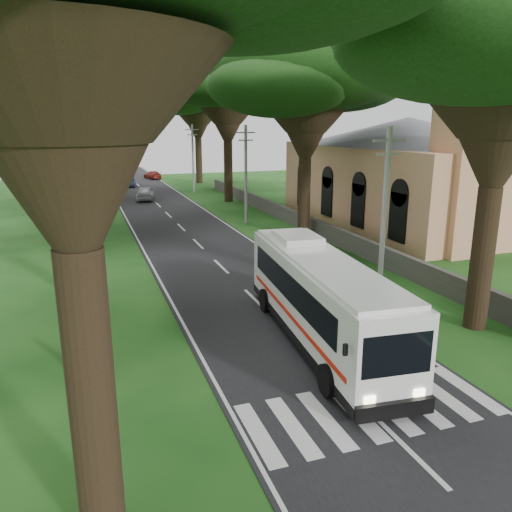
% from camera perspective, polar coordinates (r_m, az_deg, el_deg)
% --- Properties ---
extents(ground, '(140.00, 140.00, 0.00)m').
position_cam_1_polar(ground, '(17.06, 9.05, -13.72)').
color(ground, '#154313').
rests_on(ground, ground).
extents(road, '(8.00, 120.00, 0.04)m').
position_cam_1_polar(road, '(39.62, -8.27, 2.96)').
color(road, black).
rests_on(road, ground).
extents(crosswalk, '(8.00, 3.00, 0.01)m').
position_cam_1_polar(crosswalk, '(15.58, 12.67, -16.91)').
color(crosswalk, silver).
rests_on(crosswalk, ground).
extents(property_wall, '(0.35, 50.00, 1.20)m').
position_cam_1_polar(property_wall, '(41.21, 4.37, 4.38)').
color(property_wall, '#383533').
rests_on(property_wall, ground).
extents(church, '(14.00, 24.00, 11.60)m').
position_cam_1_polar(church, '(42.95, 16.92, 10.02)').
color(church, '#E79A70').
rests_on(church, ground).
extents(pole_near, '(1.60, 0.24, 8.00)m').
position_cam_1_polar(pole_near, '(23.34, 14.45, 4.73)').
color(pole_near, gray).
rests_on(pole_near, ground).
extents(pole_mid, '(1.60, 0.24, 8.00)m').
position_cam_1_polar(pole_mid, '(41.32, -1.17, 9.46)').
color(pole_mid, gray).
rests_on(pole_mid, ground).
extents(pole_far, '(1.60, 0.24, 8.00)m').
position_cam_1_polar(pole_far, '(60.58, -7.22, 11.10)').
color(pole_far, gray).
rests_on(pole_far, ground).
extents(tree_l_mida, '(12.93, 12.93, 15.60)m').
position_cam_1_polar(tree_l_mida, '(25.48, -22.55, 24.09)').
color(tree_l_mida, black).
rests_on(tree_l_mida, ground).
extents(tree_l_midb, '(13.88, 13.88, 15.20)m').
position_cam_1_polar(tree_l_midb, '(43.25, -20.69, 19.31)').
color(tree_l_midb, black).
rests_on(tree_l_midb, ground).
extents(tree_l_far, '(14.79, 14.79, 15.25)m').
position_cam_1_polar(tree_l_far, '(61.20, -21.45, 17.59)').
color(tree_l_far, black).
rests_on(tree_l_far, ground).
extents(tree_r_near, '(13.28, 13.28, 14.58)m').
position_cam_1_polar(tree_r_near, '(21.45, 27.12, 22.72)').
color(tree_r_near, black).
rests_on(tree_r_near, ground).
extents(tree_r_mida, '(13.50, 13.50, 14.44)m').
position_cam_1_polar(tree_r_mida, '(36.61, 5.87, 20.04)').
color(tree_r_mida, black).
rests_on(tree_r_mida, ground).
extents(tree_r_midb, '(13.64, 13.64, 15.73)m').
position_cam_1_polar(tree_r_midb, '(53.38, -3.34, 19.79)').
color(tree_r_midb, black).
rests_on(tree_r_midb, ground).
extents(tree_r_far, '(14.95, 14.95, 15.64)m').
position_cam_1_polar(tree_r_far, '(70.99, -6.78, 18.25)').
color(tree_r_far, black).
rests_on(tree_r_far, ground).
extents(coach_bus, '(3.44, 11.50, 3.34)m').
position_cam_1_polar(coach_bus, '(19.00, 7.33, -4.66)').
color(coach_bus, white).
rests_on(coach_bus, ground).
extents(distant_car_a, '(2.55, 4.66, 1.50)m').
position_cam_1_polar(distant_car_a, '(55.76, -12.55, 7.02)').
color(distant_car_a, '#A8A8AD').
rests_on(distant_car_a, road).
extents(distant_car_b, '(1.51, 3.83, 1.24)m').
position_cam_1_polar(distant_car_b, '(68.59, -14.27, 8.24)').
color(distant_car_b, navy).
rests_on(distant_car_b, road).
extents(distant_car_c, '(2.48, 4.28, 1.17)m').
position_cam_1_polar(distant_car_c, '(77.33, -11.74, 9.06)').
color(distant_car_c, maroon).
rests_on(distant_car_c, road).
extents(pedestrian, '(0.51, 0.67, 1.66)m').
position_cam_1_polar(pedestrian, '(17.50, -19.29, -10.62)').
color(pedestrian, black).
rests_on(pedestrian, ground).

